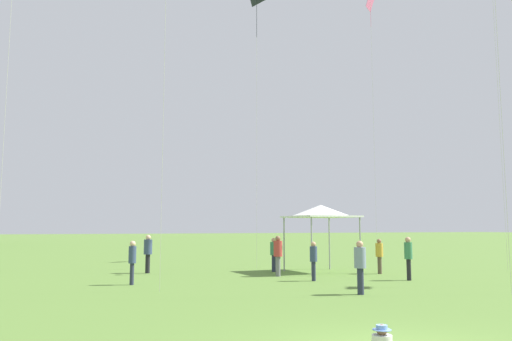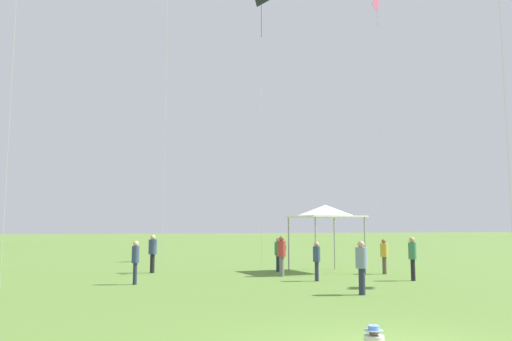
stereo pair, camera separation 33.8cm
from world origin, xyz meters
TOP-DOWN VIEW (x-y plane):
  - person_standing_0 at (8.30, 12.85)m, footprint 0.46×0.46m
  - person_standing_1 at (3.58, 6.99)m, footprint 0.52×0.52m
  - person_standing_2 at (3.37, 13.40)m, footprint 0.41×0.41m
  - person_standing_3 at (3.99, 11.16)m, footprint 0.37×0.37m
  - person_standing_4 at (7.77, 9.99)m, footprint 0.36×0.36m
  - person_standing_5 at (4.05, 15.55)m, footprint 0.47×0.47m
  - person_standing_6 at (-1.84, 16.97)m, footprint 0.40×0.40m
  - person_standing_7 at (-3.10, 12.34)m, footprint 0.40×0.40m
  - canopy_tent at (6.12, 14.51)m, footprint 3.17×3.17m
  - kite_5 at (13.68, 21.03)m, footprint 1.06×0.99m

SIDE VIEW (x-z plane):
  - person_standing_3 at x=3.99m, z-range 0.16..1.75m
  - person_standing_0 at x=8.30m, z-range 0.15..1.77m
  - person_standing_5 at x=4.05m, z-range 0.16..1.80m
  - person_standing_7 at x=-3.10m, z-range 0.18..1.83m
  - person_standing_1 at x=3.58m, z-range 0.16..1.89m
  - person_standing_2 at x=3.37m, z-range 0.17..1.95m
  - person_standing_4 at x=7.77m, z-range 0.18..1.95m
  - person_standing_6 at x=-1.84m, z-range 0.17..1.97m
  - canopy_tent at x=6.12m, z-range 1.30..4.55m
  - kite_5 at x=13.68m, z-range 7.89..26.20m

